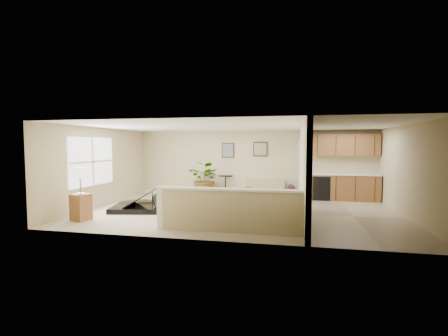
% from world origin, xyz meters
% --- Properties ---
extents(floor, '(9.00, 9.00, 0.00)m').
position_xyz_m(floor, '(0.00, 0.00, 0.00)').
color(floor, '#BBB291').
rests_on(floor, ground).
extents(back_wall, '(9.00, 0.04, 2.50)m').
position_xyz_m(back_wall, '(0.00, 3.00, 1.25)').
color(back_wall, tan).
rests_on(back_wall, floor).
extents(front_wall, '(9.00, 0.04, 2.50)m').
position_xyz_m(front_wall, '(0.00, -3.00, 1.25)').
color(front_wall, tan).
rests_on(front_wall, floor).
extents(left_wall, '(0.04, 6.00, 2.50)m').
position_xyz_m(left_wall, '(-4.50, 0.00, 1.25)').
color(left_wall, tan).
rests_on(left_wall, floor).
extents(right_wall, '(0.04, 6.00, 2.50)m').
position_xyz_m(right_wall, '(4.50, 0.00, 1.25)').
color(right_wall, tan).
rests_on(right_wall, floor).
extents(ceiling, '(9.00, 6.00, 0.04)m').
position_xyz_m(ceiling, '(0.00, 0.00, 2.50)').
color(ceiling, white).
rests_on(ceiling, back_wall).
extents(kitchen_vinyl, '(2.70, 6.00, 0.01)m').
position_xyz_m(kitchen_vinyl, '(3.15, 0.00, 0.00)').
color(kitchen_vinyl, tan).
rests_on(kitchen_vinyl, floor).
extents(interior_partition, '(0.18, 5.99, 2.50)m').
position_xyz_m(interior_partition, '(1.80, 0.25, 1.22)').
color(interior_partition, tan).
rests_on(interior_partition, floor).
extents(pony_half_wall, '(3.42, 0.22, 1.00)m').
position_xyz_m(pony_half_wall, '(0.08, -2.30, 0.52)').
color(pony_half_wall, tan).
rests_on(pony_half_wall, floor).
extents(left_window, '(0.05, 2.15, 1.45)m').
position_xyz_m(left_window, '(-4.49, -0.50, 1.45)').
color(left_window, white).
rests_on(left_window, left_wall).
extents(wall_art_left, '(0.48, 0.04, 0.58)m').
position_xyz_m(wall_art_left, '(-0.95, 2.97, 1.75)').
color(wall_art_left, '#3C2C16').
rests_on(wall_art_left, back_wall).
extents(wall_mirror, '(0.55, 0.04, 0.55)m').
position_xyz_m(wall_mirror, '(0.30, 2.97, 1.80)').
color(wall_mirror, '#3C2C16').
rests_on(wall_mirror, back_wall).
extents(kitchen_cabinets, '(2.36, 0.65, 2.33)m').
position_xyz_m(kitchen_cabinets, '(3.19, 2.73, 0.87)').
color(kitchen_cabinets, '#9A5B32').
rests_on(kitchen_cabinets, floor).
extents(piano, '(1.87, 1.90, 1.36)m').
position_xyz_m(piano, '(-3.06, -0.32, 0.57)').
color(piano, black).
rests_on(piano, floor).
extents(piano_bench, '(0.49, 0.86, 0.55)m').
position_xyz_m(piano_bench, '(-1.45, -0.27, 0.28)').
color(piano_bench, black).
rests_on(piano_bench, floor).
extents(loveseat, '(1.74, 1.24, 0.87)m').
position_xyz_m(loveseat, '(0.43, 2.62, 0.33)').
color(loveseat, tan).
rests_on(loveseat, floor).
extents(accent_table, '(0.56, 0.56, 0.81)m').
position_xyz_m(accent_table, '(-0.98, 2.65, 0.52)').
color(accent_table, black).
rests_on(accent_table, floor).
extents(palm_plant, '(1.44, 1.33, 1.33)m').
position_xyz_m(palm_plant, '(-1.75, 2.60, 0.66)').
color(palm_plant, black).
rests_on(palm_plant, floor).
extents(small_plant, '(0.44, 0.44, 0.60)m').
position_xyz_m(small_plant, '(1.45, 2.00, 0.26)').
color(small_plant, black).
rests_on(small_plant, floor).
extents(lamp_stand, '(0.49, 0.49, 1.37)m').
position_xyz_m(lamp_stand, '(-3.86, -1.93, 0.58)').
color(lamp_stand, '#9A5B32').
rests_on(lamp_stand, floor).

